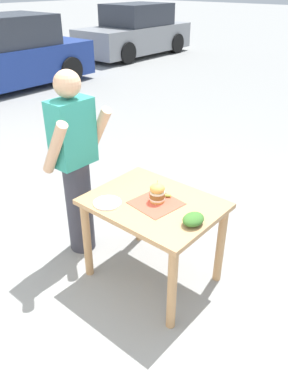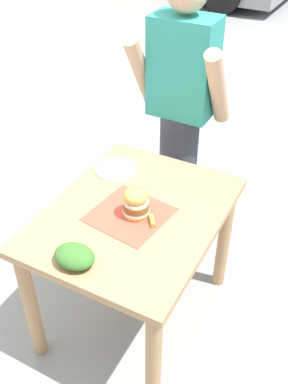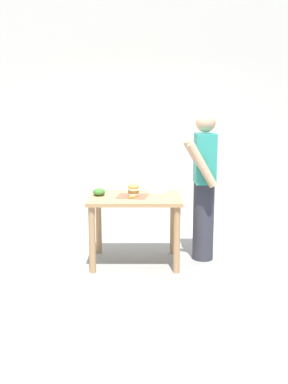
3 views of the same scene
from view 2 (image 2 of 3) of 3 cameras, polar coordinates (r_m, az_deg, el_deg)
name	(u,v)px [view 2 (image 2 of 3)]	position (r m, az deg, el deg)	size (l,w,h in m)	color
ground_plane	(136,313)	(2.70, -1.03, -15.09)	(80.00, 80.00, 0.00)	gray
patio_table	(135,233)	(2.23, -1.21, -5.21)	(0.79, 1.02, 0.77)	tan
serving_paper	(130,214)	(2.12, -1.85, -2.86)	(0.34, 0.34, 0.00)	#D64C38
sandwich	(136,202)	(2.07, -1.01, -1.28)	(0.13, 0.13, 0.19)	gold
pickle_spear	(152,221)	(2.07, 1.03, -3.66)	(0.02, 0.02, 0.07)	#8EA83D
side_plate_with_forks	(116,169)	(2.42, -3.62, 2.90)	(0.22, 0.22, 0.02)	white
side_salad	(75,256)	(1.89, -8.81, -8.06)	(0.18, 0.14, 0.08)	#386B28
diner_across_table	(180,116)	(2.71, 4.62, 9.64)	(0.55, 0.35, 1.69)	#33333D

